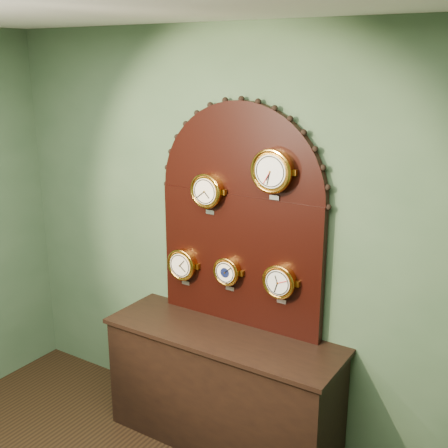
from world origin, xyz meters
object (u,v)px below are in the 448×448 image
Objects in this scene: arabic_clock at (272,171)px; tide_clock at (280,281)px; shop_counter at (222,390)px; hygrometer at (183,264)px; display_board at (240,210)px; roman_clock at (207,191)px; barometer at (227,271)px.

tide_clock is at bearing 0.97° from arabic_clock.
hygrometer is at bearing 160.42° from shop_counter.
display_board is 0.53m from tide_clock.
hygrometer is 0.77m from tide_clock.
tide_clock is at bearing 0.02° from roman_clock.
roman_clock is (-0.22, -0.07, 0.12)m from display_board.
roman_clock is 0.56m from barometer.
roman_clock is at bearing -179.98° from tide_clock.
display_board is 0.62m from hygrometer.
display_board is at bearing 17.18° from roman_clock.
barometer reaches higher than hygrometer.
arabic_clock is at bearing -179.03° from tide_clock.
barometer reaches higher than shop_counter.
shop_counter is at bearing -69.48° from barometer.
roman_clock is at bearing -162.82° from display_board.
display_board is at bearing 48.87° from barometer.
tide_clock is (0.77, 0.00, 0.04)m from hygrometer.
display_board is 0.25m from roman_clock.
shop_counter is 1.37m from roman_clock.
display_board is 4.69× the size of arabic_clock.
display_board reaches higher than roman_clock.
barometer is 0.90× the size of tide_clock.
tide_clock is (0.33, -0.07, -0.41)m from display_board.
shop_counter is at bearing -19.58° from hygrometer.
shop_counter is at bearing -149.97° from arabic_clock.
display_board is at bearing 168.74° from tide_clock.
display_board is (0.00, 0.22, 1.23)m from shop_counter.
shop_counter is 0.82m from barometer.
shop_counter is 5.61× the size of roman_clock.
display_board reaches higher than shop_counter.
hygrometer is (-0.43, -0.07, -0.44)m from display_board.
display_board reaches higher than barometer.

